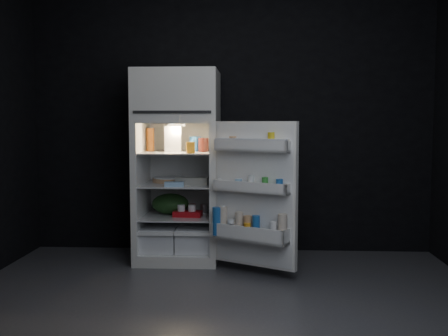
# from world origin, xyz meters

# --- Properties ---
(floor) EXTENTS (4.00, 3.40, 0.00)m
(floor) POSITION_xyz_m (0.00, 0.00, 0.00)
(floor) COLOR #48484D
(floor) RESTS_ON ground
(wall_back) EXTENTS (4.00, 0.00, 2.70)m
(wall_back) POSITION_xyz_m (0.00, 1.70, 1.35)
(wall_back) COLOR black
(wall_back) RESTS_ON ground
(wall_front) EXTENTS (4.00, 0.00, 2.70)m
(wall_front) POSITION_xyz_m (0.00, -1.70, 1.35)
(wall_front) COLOR black
(wall_front) RESTS_ON ground
(refrigerator) EXTENTS (0.76, 0.71, 1.78)m
(refrigerator) POSITION_xyz_m (-0.48, 1.32, 0.96)
(refrigerator) COLOR white
(refrigerator) RESTS_ON ground
(fridge_door) EXTENTS (0.72, 0.51, 1.22)m
(fridge_door) POSITION_xyz_m (0.23, 0.76, 0.68)
(fridge_door) COLOR white
(fridge_door) RESTS_ON ground
(milk_jug) EXTENTS (0.17, 0.17, 0.24)m
(milk_jug) POSITION_xyz_m (-0.53, 1.30, 1.15)
(milk_jug) COLOR white
(milk_jug) RESTS_ON refrigerator
(mayo_jar) EXTENTS (0.12, 0.12, 0.14)m
(mayo_jar) POSITION_xyz_m (-0.32, 1.36, 1.10)
(mayo_jar) COLOR #1E58A3
(mayo_jar) RESTS_ON refrigerator
(jam_jar) EXTENTS (0.13, 0.13, 0.13)m
(jam_jar) POSITION_xyz_m (-0.24, 1.29, 1.09)
(jam_jar) COLOR black
(jam_jar) RESTS_ON refrigerator
(amber_bottle) EXTENTS (0.10, 0.10, 0.22)m
(amber_bottle) POSITION_xyz_m (-0.75, 1.36, 1.14)
(amber_bottle) COLOR #B75B1D
(amber_bottle) RESTS_ON refrigerator
(small_carton) EXTENTS (0.08, 0.07, 0.10)m
(small_carton) POSITION_xyz_m (-0.33, 1.06, 1.08)
(small_carton) COLOR orange
(small_carton) RESTS_ON refrigerator
(egg_carton) EXTENTS (0.31, 0.15, 0.07)m
(egg_carton) POSITION_xyz_m (-0.33, 1.18, 0.76)
(egg_carton) COLOR gray
(egg_carton) RESTS_ON refrigerator
(pie) EXTENTS (0.38, 0.38, 0.04)m
(pie) POSITION_xyz_m (-0.58, 1.40, 0.75)
(pie) COLOR tan
(pie) RESTS_ON refrigerator
(flat_package) EXTENTS (0.18, 0.10, 0.04)m
(flat_package) POSITION_xyz_m (-0.48, 1.07, 0.75)
(flat_package) COLOR #88B1D3
(flat_package) RESTS_ON refrigerator
(wrapped_pkg) EXTENTS (0.13, 0.11, 0.05)m
(wrapped_pkg) POSITION_xyz_m (-0.24, 1.42, 0.75)
(wrapped_pkg) COLOR beige
(wrapped_pkg) RESTS_ON refrigerator
(produce_bag) EXTENTS (0.45, 0.42, 0.20)m
(produce_bag) POSITION_xyz_m (-0.56, 1.34, 0.52)
(produce_bag) COLOR #193815
(produce_bag) RESTS_ON refrigerator
(yogurt_tray) EXTENTS (0.27, 0.16, 0.05)m
(yogurt_tray) POSITION_xyz_m (-0.38, 1.21, 0.45)
(yogurt_tray) COLOR #B30F16
(yogurt_tray) RESTS_ON refrigerator
(small_can_red) EXTENTS (0.08, 0.08, 0.09)m
(small_can_red) POSITION_xyz_m (-0.36, 1.39, 0.47)
(small_can_red) COLOR #B30F16
(small_can_red) RESTS_ON refrigerator
(small_can_silver) EXTENTS (0.10, 0.10, 0.09)m
(small_can_silver) POSITION_xyz_m (-0.25, 1.40, 0.47)
(small_can_silver) COLOR silver
(small_can_silver) RESTS_ON refrigerator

